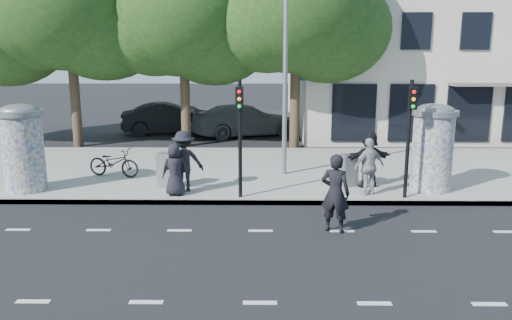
{
  "coord_description": "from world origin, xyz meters",
  "views": [
    {
      "loc": [
        0.03,
        -10.2,
        4.3
      ],
      "look_at": [
        -0.14,
        3.5,
        1.33
      ],
      "focal_mm": 35.0,
      "sensor_mm": 36.0,
      "label": 1
    }
  ],
  "objects_px": {
    "ad_column_left": "(23,146)",
    "ped_a": "(175,170)",
    "traffic_pole_far": "(410,127)",
    "cabinet_left": "(167,170)",
    "bicycle": "(114,162)",
    "cabinet_right": "(349,170)",
    "ped_f": "(369,159)",
    "ped_d": "(184,161)",
    "street_lamp": "(286,37)",
    "ad_column_right": "(433,145)",
    "car_mid": "(169,118)",
    "ped_e": "(369,167)",
    "man_road": "(335,193)",
    "traffic_pole_near": "(240,127)",
    "car_right": "(245,120)"
  },
  "relations": [
    {
      "from": "street_lamp",
      "to": "bicycle",
      "type": "bearing_deg",
      "value": -176.04
    },
    {
      "from": "street_lamp",
      "to": "ped_f",
      "type": "bearing_deg",
      "value": -31.76
    },
    {
      "from": "ped_d",
      "to": "cabinet_left",
      "type": "distance_m",
      "value": 0.78
    },
    {
      "from": "ad_column_right",
      "to": "car_mid",
      "type": "distance_m",
      "value": 15.55
    },
    {
      "from": "ped_e",
      "to": "man_road",
      "type": "height_order",
      "value": "man_road"
    },
    {
      "from": "traffic_pole_near",
      "to": "ped_a",
      "type": "relative_size",
      "value": 2.19
    },
    {
      "from": "traffic_pole_near",
      "to": "car_mid",
      "type": "distance_m",
      "value": 13.45
    },
    {
      "from": "ad_column_right",
      "to": "ped_a",
      "type": "xyz_separation_m",
      "value": [
        -7.73,
        -0.7,
        -0.61
      ]
    },
    {
      "from": "ped_f",
      "to": "man_road",
      "type": "height_order",
      "value": "man_road"
    },
    {
      "from": "traffic_pole_far",
      "to": "ped_f",
      "type": "relative_size",
      "value": 1.93
    },
    {
      "from": "ped_f",
      "to": "ad_column_left",
      "type": "bearing_deg",
      "value": -14.34
    },
    {
      "from": "ad_column_left",
      "to": "bicycle",
      "type": "bearing_deg",
      "value": 38.25
    },
    {
      "from": "ad_column_left",
      "to": "cabinet_left",
      "type": "xyz_separation_m",
      "value": [
        4.26,
        0.34,
        -0.84
      ]
    },
    {
      "from": "bicycle",
      "to": "man_road",
      "type": "bearing_deg",
      "value": -110.14
    },
    {
      "from": "car_right",
      "to": "ped_f",
      "type": "bearing_deg",
      "value": 178.73
    },
    {
      "from": "man_road",
      "to": "street_lamp",
      "type": "bearing_deg",
      "value": -56.61
    },
    {
      "from": "ad_column_left",
      "to": "ped_a",
      "type": "relative_size",
      "value": 1.7
    },
    {
      "from": "ad_column_left",
      "to": "street_lamp",
      "type": "bearing_deg",
      "value": 14.94
    },
    {
      "from": "cabinet_left",
      "to": "traffic_pole_near",
      "type": "bearing_deg",
      "value": -10.66
    },
    {
      "from": "ped_d",
      "to": "car_right",
      "type": "xyz_separation_m",
      "value": [
        1.47,
        11.2,
        -0.26
      ]
    },
    {
      "from": "ad_column_left",
      "to": "car_right",
      "type": "xyz_separation_m",
      "value": [
        6.33,
        11.19,
        -0.72
      ]
    },
    {
      "from": "car_mid",
      "to": "ped_f",
      "type": "bearing_deg",
      "value": -155.27
    },
    {
      "from": "man_road",
      "to": "ped_d",
      "type": "bearing_deg",
      "value": -14.19
    },
    {
      "from": "ped_f",
      "to": "ped_d",
      "type": "bearing_deg",
      "value": -11.78
    },
    {
      "from": "street_lamp",
      "to": "ped_f",
      "type": "xyz_separation_m",
      "value": [
        2.57,
        -1.59,
        -3.76
      ]
    },
    {
      "from": "ped_d",
      "to": "cabinet_left",
      "type": "xyz_separation_m",
      "value": [
        -0.6,
        0.34,
        -0.37
      ]
    },
    {
      "from": "cabinet_right",
      "to": "car_mid",
      "type": "xyz_separation_m",
      "value": [
        -7.75,
        11.34,
        0.15
      ]
    },
    {
      "from": "ped_d",
      "to": "car_right",
      "type": "relative_size",
      "value": 0.33
    },
    {
      "from": "ped_f",
      "to": "car_mid",
      "type": "distance_m",
      "value": 14.12
    },
    {
      "from": "ad_column_left",
      "to": "cabinet_right",
      "type": "height_order",
      "value": "ad_column_left"
    },
    {
      "from": "ped_e",
      "to": "cabinet_left",
      "type": "bearing_deg",
      "value": -30.39
    },
    {
      "from": "ped_a",
      "to": "cabinet_right",
      "type": "xyz_separation_m",
      "value": [
        5.29,
        1.09,
        -0.26
      ]
    },
    {
      "from": "traffic_pole_near",
      "to": "traffic_pole_far",
      "type": "distance_m",
      "value": 4.8
    },
    {
      "from": "traffic_pole_near",
      "to": "cabinet_left",
      "type": "height_order",
      "value": "traffic_pole_near"
    },
    {
      "from": "ad_column_right",
      "to": "street_lamp",
      "type": "xyz_separation_m",
      "value": [
        -4.4,
        1.93,
        3.26
      ]
    },
    {
      "from": "ad_column_left",
      "to": "cabinet_left",
      "type": "height_order",
      "value": "ad_column_left"
    },
    {
      "from": "ped_d",
      "to": "ad_column_right",
      "type": "bearing_deg",
      "value": 166.62
    },
    {
      "from": "ped_e",
      "to": "car_mid",
      "type": "xyz_separation_m",
      "value": [
        -8.17,
        12.31,
        -0.19
      ]
    },
    {
      "from": "ad_column_right",
      "to": "bicycle",
      "type": "distance_m",
      "value": 10.36
    },
    {
      "from": "bicycle",
      "to": "cabinet_left",
      "type": "distance_m",
      "value": 2.49
    },
    {
      "from": "man_road",
      "to": "car_mid",
      "type": "height_order",
      "value": "man_road"
    },
    {
      "from": "bicycle",
      "to": "cabinet_right",
      "type": "relative_size",
      "value": 1.8
    },
    {
      "from": "traffic_pole_far",
      "to": "cabinet_left",
      "type": "xyz_separation_m",
      "value": [
        -7.14,
        1.05,
        -1.53
      ]
    },
    {
      "from": "street_lamp",
      "to": "cabinet_left",
      "type": "height_order",
      "value": "street_lamp"
    },
    {
      "from": "traffic_pole_near",
      "to": "car_mid",
      "type": "relative_size",
      "value": 0.69
    },
    {
      "from": "street_lamp",
      "to": "car_right",
      "type": "xyz_separation_m",
      "value": [
        -1.67,
        9.06,
        -3.98
      ]
    },
    {
      "from": "ped_f",
      "to": "cabinet_left",
      "type": "bearing_deg",
      "value": -15.41
    },
    {
      "from": "ped_f",
      "to": "traffic_pole_far",
      "type": "bearing_deg",
      "value": 106.36
    },
    {
      "from": "ped_f",
      "to": "cabinet_right",
      "type": "distance_m",
      "value": 0.7
    },
    {
      "from": "ped_f",
      "to": "man_road",
      "type": "xyz_separation_m",
      "value": [
        -1.57,
        -3.64,
        -0.06
      ]
    }
  ]
}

